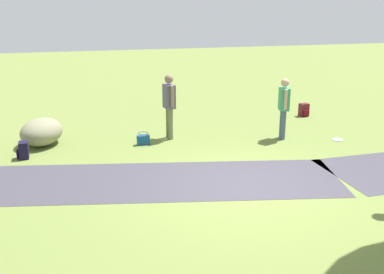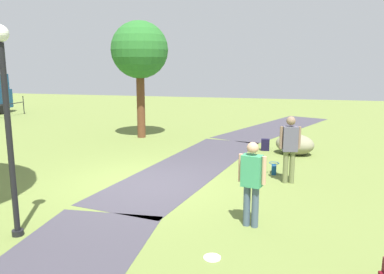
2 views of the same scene
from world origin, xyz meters
The scene contains 11 objects.
ground_plane centered at (0.00, 0.00, 0.00)m, with size 48.00×48.00×0.00m, color olive.
footpath_segment_mid centered at (1.93, -0.73, 0.00)m, with size 8.25×3.49×0.01m.
footpath_segment_far centered at (9.52, -3.06, 0.00)m, with size 8.17×5.17×0.01m.
young_tree_near_path centered at (5.75, 2.23, 3.42)m, with size 2.23×2.23×4.58m.
lamp_post centered at (-3.34, 1.16, 2.22)m, with size 0.28×0.28×3.60m.
lawn_boulder centered at (4.12, -3.73, 0.34)m, with size 1.39×1.55×0.68m.
woman_with_handbag centered at (0.88, -3.51, 0.99)m, with size 0.30×0.51×1.70m.
man_near_boulder centered at (-2.01, -2.81, 0.92)m, with size 0.32×0.51×1.60m.
handbag_on_grass centered at (1.63, -3.13, 0.14)m, with size 0.32×0.28×0.31m.
backpack_by_boulder centered at (4.47, -2.76, 0.19)m, with size 0.27×0.29×0.40m.
frisbee_on_grass centered at (-3.37, -2.33, 0.01)m, with size 0.27×0.27×0.02m.
Camera 2 is at (-8.91, -3.31, 3.02)m, focal length 36.55 mm.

